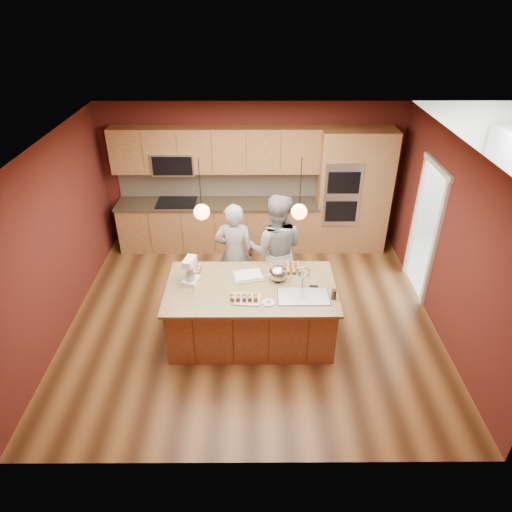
{
  "coord_description": "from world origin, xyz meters",
  "views": [
    {
      "loc": [
        0.03,
        -5.56,
        4.47
      ],
      "look_at": [
        0.06,
        -0.1,
        1.16
      ],
      "focal_mm": 32.0,
      "sensor_mm": 36.0,
      "label": 1
    }
  ],
  "objects_px": {
    "person_left": "(234,254)",
    "person_right": "(276,250)",
    "mixing_bowl": "(278,273)",
    "island": "(252,311)",
    "stand_mixer": "(190,272)"
  },
  "relations": [
    {
      "from": "person_left",
      "to": "person_right",
      "type": "bearing_deg",
      "value": -176.6
    },
    {
      "from": "person_right",
      "to": "person_left",
      "type": "bearing_deg",
      "value": 7.22
    },
    {
      "from": "person_right",
      "to": "mixing_bowl",
      "type": "height_order",
      "value": "person_right"
    },
    {
      "from": "island",
      "to": "person_left",
      "type": "xyz_separation_m",
      "value": [
        -0.28,
        0.91,
        0.4
      ]
    },
    {
      "from": "person_right",
      "to": "mixing_bowl",
      "type": "relative_size",
      "value": 6.88
    },
    {
      "from": "person_right",
      "to": "mixing_bowl",
      "type": "xyz_separation_m",
      "value": [
        0.0,
        -0.74,
        0.05
      ]
    },
    {
      "from": "person_left",
      "to": "stand_mixer",
      "type": "relative_size",
      "value": 4.55
    },
    {
      "from": "island",
      "to": "person_right",
      "type": "xyz_separation_m",
      "value": [
        0.36,
        0.91,
        0.47
      ]
    },
    {
      "from": "island",
      "to": "stand_mixer",
      "type": "bearing_deg",
      "value": 170.9
    },
    {
      "from": "person_left",
      "to": "stand_mixer",
      "type": "height_order",
      "value": "person_left"
    },
    {
      "from": "person_left",
      "to": "mixing_bowl",
      "type": "height_order",
      "value": "person_left"
    },
    {
      "from": "person_left",
      "to": "stand_mixer",
      "type": "xyz_separation_m",
      "value": [
        -0.58,
        -0.77,
        0.18
      ]
    },
    {
      "from": "island",
      "to": "person_left",
      "type": "distance_m",
      "value": 1.03
    },
    {
      "from": "person_left",
      "to": "mixing_bowl",
      "type": "relative_size",
      "value": 6.34
    },
    {
      "from": "person_left",
      "to": "person_right",
      "type": "xyz_separation_m",
      "value": [
        0.64,
        0.0,
        0.07
      ]
    }
  ]
}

